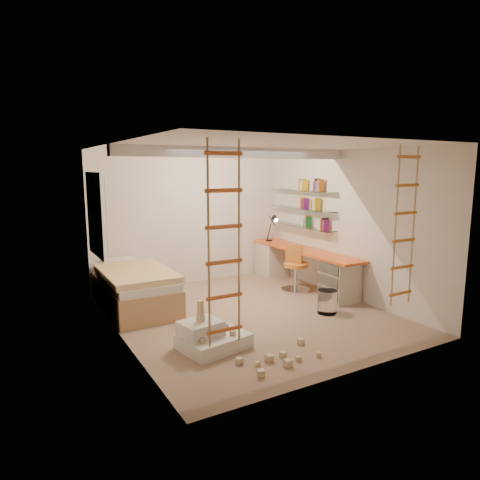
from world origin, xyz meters
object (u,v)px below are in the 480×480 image
desk (303,266)px  play_platform (210,337)px  bed (134,288)px  swivel_chair (295,274)px

desk → play_platform: 3.31m
bed → play_platform: 2.12m
desk → play_platform: size_ratio=3.05×
bed → swivel_chair: 2.93m
bed → play_platform: bearing=-79.6°
desk → swivel_chair: bearing=-149.0°
bed → swivel_chair: (2.88, -0.55, -0.00)m
desk → bed: desk is taller
desk → swivel_chair: swivel_chair is taller
swivel_chair → play_platform: (-2.50, -1.53, -0.18)m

